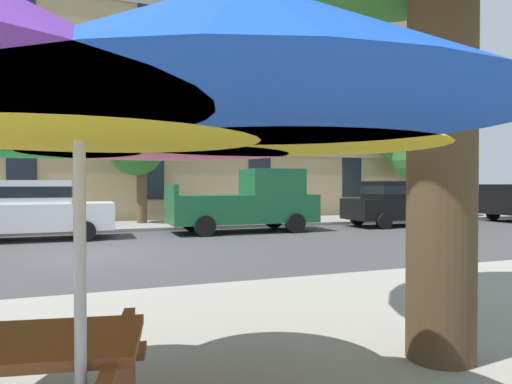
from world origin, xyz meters
The scene contains 9 objects.
ground_plane centered at (0.00, 0.00, 0.00)m, with size 120.00×120.00×0.00m, color #424244.
sidewalk_far centered at (0.00, 6.80, 0.06)m, with size 56.00×3.60×0.12m, color gray.
apartment_building centered at (0.00, 14.99, 9.60)m, with size 40.50×12.08×19.20m.
sedan_white centered at (-1.63, 3.70, 0.95)m, with size 4.40×1.98×1.78m.
pickup_green centered at (5.15, 3.70, 1.03)m, with size 5.10×2.12×2.20m.
sedan_black centered at (11.47, 3.70, 0.95)m, with size 4.40×1.98×1.78m.
street_tree_middle centered at (1.71, 7.28, 3.06)m, with size 2.22×2.23×4.22m.
street_tree_right centered at (15.12, 7.04, 3.52)m, with size 3.42×3.73×5.42m.
patio_umbrella centered at (-0.30, -9.00, 2.14)m, with size 4.04×3.75×2.46m.
Camera 1 is at (-0.29, -11.46, 1.67)m, focal length 32.44 mm.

